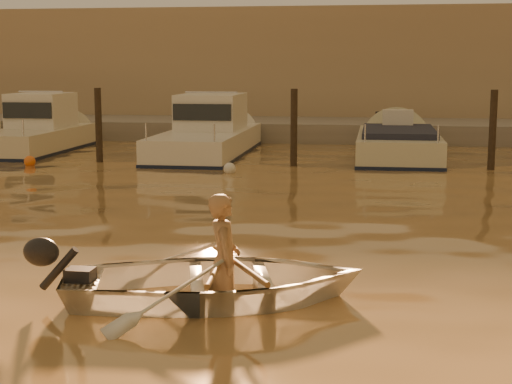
% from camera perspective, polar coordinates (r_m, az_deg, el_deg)
% --- Properties ---
extents(ground_plane, '(160.00, 160.00, 0.00)m').
position_cam_1_polar(ground_plane, '(7.23, -7.40, -12.02)').
color(ground_plane, olive).
rests_on(ground_plane, ground).
extents(dinghy, '(3.85, 3.17, 0.70)m').
position_cam_1_polar(dinghy, '(8.82, -2.98, -6.46)').
color(dinghy, silver).
rests_on(dinghy, ground_plane).
extents(person, '(0.49, 0.62, 1.51)m').
position_cam_1_polar(person, '(8.76, -2.34, -5.01)').
color(person, '#926D49').
rests_on(person, dinghy).
extents(outboard_motor, '(0.97, 0.61, 0.70)m').
position_cam_1_polar(outboard_motor, '(8.86, -12.78, -6.25)').
color(outboard_motor, black).
rests_on(outboard_motor, dinghy).
extents(oar_port, '(1.00, 1.90, 0.13)m').
position_cam_1_polar(oar_port, '(8.78, -1.35, -5.21)').
color(oar_port, olive).
rests_on(oar_port, dinghy).
extents(oar_starboard, '(0.23, 2.10, 0.13)m').
position_cam_1_polar(oar_starboard, '(8.77, -2.66, -5.24)').
color(oar_starboard, brown).
rests_on(oar_starboard, dinghy).
extents(moored_boat_1, '(1.99, 6.02, 1.75)m').
position_cam_1_polar(moored_boat_1, '(24.76, -15.76, 4.29)').
color(moored_boat_1, beige).
rests_on(moored_boat_1, ground_plane).
extents(moored_boat_2, '(2.22, 7.46, 1.75)m').
position_cam_1_polar(moored_boat_2, '(23.08, -3.59, 4.28)').
color(moored_boat_2, white).
rests_on(moored_boat_2, ground_plane).
extents(moored_boat_3, '(2.24, 6.39, 0.95)m').
position_cam_1_polar(moored_boat_3, '(22.60, 10.28, 3.03)').
color(moored_boat_3, beige).
rests_on(moored_boat_3, ground_plane).
extents(piling_1, '(0.18, 0.18, 2.20)m').
position_cam_1_polar(piling_1, '(21.64, -11.37, 4.52)').
color(piling_1, '#2D2319').
rests_on(piling_1, ground_plane).
extents(piling_2, '(0.18, 0.18, 2.20)m').
position_cam_1_polar(piling_2, '(20.44, 2.77, 4.43)').
color(piling_2, '#2D2319').
rests_on(piling_2, ground_plane).
extents(piling_3, '(0.18, 0.18, 2.20)m').
position_cam_1_polar(piling_3, '(20.54, 16.82, 4.07)').
color(piling_3, '#2D2319').
rests_on(piling_3, ground_plane).
extents(fender_b, '(0.30, 0.30, 0.30)m').
position_cam_1_polar(fender_b, '(21.45, -16.13, 2.15)').
color(fender_b, orange).
rests_on(fender_b, ground_plane).
extents(fender_c, '(0.30, 0.30, 0.30)m').
position_cam_1_polar(fender_c, '(19.17, -1.93, 1.71)').
color(fender_c, silver).
rests_on(fender_c, ground_plane).
extents(fender_d, '(0.30, 0.30, 0.30)m').
position_cam_1_polar(fender_d, '(20.23, 11.80, 1.91)').
color(fender_d, '#C67A17').
rests_on(fender_d, ground_plane).
extents(quay, '(52.00, 4.00, 1.00)m').
position_cam_1_polar(quay, '(28.14, 4.81, 4.19)').
color(quay, gray).
rests_on(quay, ground_plane).
extents(waterfront_building, '(46.00, 7.00, 4.80)m').
position_cam_1_polar(waterfront_building, '(33.52, 5.52, 8.83)').
color(waterfront_building, '#9E8466').
rests_on(waterfront_building, quay).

